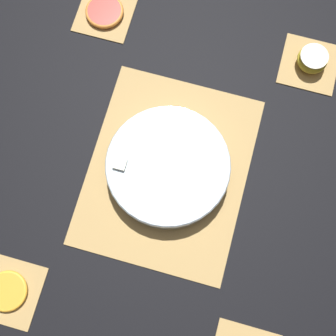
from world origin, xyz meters
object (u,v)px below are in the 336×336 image
at_px(fruit_salad_bowl, 168,167).
at_px(apple_half, 312,59).
at_px(grapefruit_slice, 104,11).
at_px(orange_slice_whole, 7,291).

distance_m(fruit_salad_bowl, apple_half, 0.44).
distance_m(fruit_salad_bowl, grapefruit_slice, 0.44).
xyz_separation_m(apple_half, grapefruit_slice, (-0.00, -0.53, -0.02)).
bearing_deg(apple_half, fruit_salad_bowl, -36.83).
bearing_deg(grapefruit_slice, orange_slice_whole, 0.00).
bearing_deg(grapefruit_slice, fruit_salad_bowl, 36.71).
bearing_deg(fruit_salad_bowl, apple_half, 143.17).
bearing_deg(fruit_salad_bowl, grapefruit_slice, -143.29).
height_order(orange_slice_whole, grapefruit_slice, grapefruit_slice).
bearing_deg(orange_slice_whole, grapefruit_slice, -180.00).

